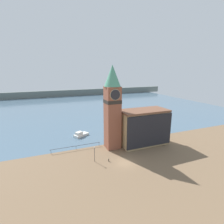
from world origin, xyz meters
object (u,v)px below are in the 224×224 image
Objects in this scene: clock_tower at (112,106)px; lamp_post at (94,151)px; boat_near at (81,134)px; pier_building at (143,127)px; mooring_bollard_near at (109,160)px.

clock_tower reaches higher than lamp_post.
clock_tower is 17.31m from boat_near.
lamp_post is (-15.89, -4.58, -2.40)m from pier_building.
clock_tower is 5.85× the size of lamp_post.
boat_near is 7.03× the size of mooring_bollard_near.
pier_building is 18.54× the size of mooring_bollard_near.
boat_near is (-6.41, 11.53, -11.21)m from clock_tower.
pier_building is 16.72m from lamp_post.
clock_tower reaches higher than pier_building.
mooring_bollard_near is at bearing -19.49° from lamp_post.
lamp_post reaches higher than boat_near.
clock_tower is 13.76m from mooring_bollard_near.
clock_tower is 12.72m from lamp_post.
clock_tower is at bearing -90.39° from boat_near.
clock_tower reaches higher than boat_near.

